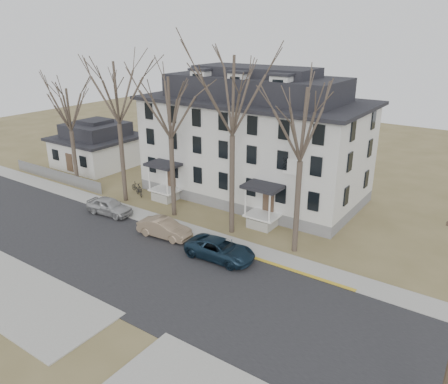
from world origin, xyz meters
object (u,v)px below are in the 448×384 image
Objects in this scene: tree_center at (233,90)px; bicycle_right at (137,187)px; tree_mid_left at (169,104)px; car_tan at (164,229)px; car_silver at (109,207)px; tree_bungalow at (68,107)px; tree_far_left at (116,88)px; small_house at (98,146)px; tree_mid_right at (303,120)px; bicycle_left at (139,192)px; car_navy at (220,250)px; boarding_house at (254,140)px.

bicycle_right is at bearing 170.13° from tree_center.
tree_center reaches higher than tree_mid_left.
bicycle_right is at bearing 51.14° from car_tan.
tree_bungalow is at bearing 64.35° from car_silver.
tree_mid_left is at bearing 0.00° from tree_far_left.
small_house is 0.63× the size of tree_far_left.
tree_mid_right is (28.50, -6.20, 7.35)m from small_house.
tree_mid_left is 7.86× the size of bicycle_right.
bicycle_right reaches higher than bicycle_left.
car_silver is at bearing -37.07° from small_house.
small_house reaches higher than bicycle_left.
car_tan reaches higher than car_navy.
boarding_house is 9.66m from tree_mid_left.
small_house is 19.53m from tree_mid_left.
bicycle_left is at bearing 174.90° from tree_mid_right.
tree_far_left is at bearing -164.13° from bicycle_left.
boarding_house is 13.12m from tree_far_left.
car_silver is 5.77m from bicycle_right.
car_silver is at bearing -124.06° from boarding_house.
bicycle_right is at bearing 81.50° from bicycle_left.
boarding_house is 1.63× the size of tree_mid_left.
car_tan is 9.56m from bicycle_left.
tree_bungalow is at bearing 127.44° from bicycle_left.
tree_bungalow is (-13.00, 0.00, -1.48)m from tree_mid_left.
car_silver is (12.36, -9.34, -1.51)m from small_house.
car_tan reaches higher than bicycle_left.
tree_far_left is at bearing -137.82° from boarding_house.
car_tan is at bearing 84.02° from car_navy.
small_house reaches higher than car_silver.
car_silver is (-4.64, -3.14, -8.87)m from tree_mid_left.
tree_center is (3.00, -8.15, 5.71)m from boarding_house.
tree_mid_right is (11.50, 0.00, 0.00)m from tree_mid_left.
tree_mid_right is at bearing -45.28° from car_navy.
tree_mid_left is 1.00× the size of tree_mid_right.
tree_mid_left reaches higher than car_silver.
tree_center is at bearing -71.98° from bicycle_left.
tree_center is at bearing -69.80° from boarding_house.
car_navy is (24.74, -10.26, -1.55)m from small_house.
tree_center reaches higher than car_navy.
small_house is at bearing 57.34° from car_tan.
bicycle_left is at bearing 8.20° from car_silver.
tree_mid_left reaches higher than car_navy.
car_tan is (8.24, -3.73, -9.63)m from tree_far_left.
tree_center is at bearing -50.64° from car_tan.
tree_center is 9.07× the size of bicycle_right.
tree_far_left reaches higher than boarding_house.
tree_center is (12.00, 0.00, 0.74)m from tree_far_left.
tree_mid_left is at bearing 180.00° from tree_center.
bicycle_left is (-7.98, 5.26, -0.31)m from car_tan.
small_house is at bearing 122.84° from tree_bungalow.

